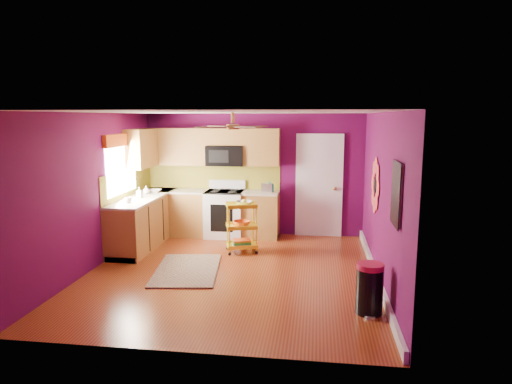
# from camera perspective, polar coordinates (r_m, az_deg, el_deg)

# --- Properties ---
(ground) EXTENTS (5.00, 5.00, 0.00)m
(ground) POSITION_cam_1_polar(r_m,az_deg,el_deg) (7.33, -3.04, -10.00)
(ground) COLOR maroon
(ground) RESTS_ON ground
(room_envelope) EXTENTS (4.54, 5.04, 2.52)m
(room_envelope) POSITION_cam_1_polar(r_m,az_deg,el_deg) (6.96, -2.94, 2.77)
(room_envelope) COLOR #540942
(room_envelope) RESTS_ON ground
(lower_cabinets) EXTENTS (2.81, 2.31, 0.94)m
(lower_cabinets) POSITION_cam_1_polar(r_m,az_deg,el_deg) (9.23, -9.21, -3.24)
(lower_cabinets) COLOR brown
(lower_cabinets) RESTS_ON ground
(electric_range) EXTENTS (0.76, 0.66, 1.13)m
(electric_range) POSITION_cam_1_polar(r_m,az_deg,el_deg) (9.36, -3.92, -2.65)
(electric_range) COLOR white
(electric_range) RESTS_ON ground
(upper_cabinetry) EXTENTS (2.80, 2.30, 1.26)m
(upper_cabinetry) POSITION_cam_1_polar(r_m,az_deg,el_deg) (9.34, -8.19, 5.41)
(upper_cabinetry) COLOR brown
(upper_cabinetry) RESTS_ON ground
(left_window) EXTENTS (0.08, 1.35, 1.08)m
(left_window) POSITION_cam_1_polar(r_m,az_deg,el_deg) (8.62, -16.49, 4.38)
(left_window) COLOR white
(left_window) RESTS_ON ground
(panel_door) EXTENTS (0.95, 0.11, 2.15)m
(panel_door) POSITION_cam_1_polar(r_m,az_deg,el_deg) (9.37, 7.88, 0.66)
(panel_door) COLOR white
(panel_door) RESTS_ON ground
(right_wall_art) EXTENTS (0.04, 2.74, 1.04)m
(right_wall_art) POSITION_cam_1_polar(r_m,az_deg,el_deg) (6.59, 15.66, 0.41)
(right_wall_art) COLOR black
(right_wall_art) RESTS_ON ground
(ceiling_fan) EXTENTS (1.01, 1.01, 0.26)m
(ceiling_fan) POSITION_cam_1_polar(r_m,az_deg,el_deg) (7.11, -2.90, 8.23)
(ceiling_fan) COLOR #BF8C3F
(ceiling_fan) RESTS_ON ground
(shag_rug) EXTENTS (1.18, 1.70, 0.02)m
(shag_rug) POSITION_cam_1_polar(r_m,az_deg,el_deg) (7.49, -8.61, -9.58)
(shag_rug) COLOR black
(shag_rug) RESTS_ON ground
(rolling_cart) EXTENTS (0.63, 0.53, 0.98)m
(rolling_cart) POSITION_cam_1_polar(r_m,az_deg,el_deg) (8.24, -1.75, -4.16)
(rolling_cart) COLOR yellow
(rolling_cart) RESTS_ON ground
(trash_can) EXTENTS (0.42, 0.43, 0.64)m
(trash_can) POSITION_cam_1_polar(r_m,az_deg,el_deg) (5.97, 14.00, -11.63)
(trash_can) COLOR black
(trash_can) RESTS_ON ground
(teal_kettle) EXTENTS (0.18, 0.18, 0.21)m
(teal_kettle) POSITION_cam_1_polar(r_m,az_deg,el_deg) (9.15, 1.68, 0.53)
(teal_kettle) COLOR #149684
(teal_kettle) RESTS_ON lower_cabinets
(toaster) EXTENTS (0.22, 0.15, 0.18)m
(toaster) POSITION_cam_1_polar(r_m,az_deg,el_deg) (9.13, 1.36, 0.55)
(toaster) COLOR beige
(toaster) RESTS_ON lower_cabinets
(soap_bottle_a) EXTENTS (0.09, 0.09, 0.20)m
(soap_bottle_a) POSITION_cam_1_polar(r_m,az_deg,el_deg) (8.76, -14.38, -0.06)
(soap_bottle_a) COLOR #EA3F72
(soap_bottle_a) RESTS_ON lower_cabinets
(soap_bottle_b) EXTENTS (0.13, 0.13, 0.16)m
(soap_bottle_b) POSITION_cam_1_polar(r_m,az_deg,el_deg) (9.15, -13.57, 0.26)
(soap_bottle_b) COLOR white
(soap_bottle_b) RESTS_ON lower_cabinets
(counter_dish) EXTENTS (0.25, 0.25, 0.06)m
(counter_dish) POSITION_cam_1_polar(r_m,az_deg,el_deg) (9.30, -12.50, 0.12)
(counter_dish) COLOR white
(counter_dish) RESTS_ON lower_cabinets
(counter_cup) EXTENTS (0.13, 0.13, 0.10)m
(counter_cup) POSITION_cam_1_polar(r_m,az_deg,el_deg) (8.29, -15.72, -0.98)
(counter_cup) COLOR white
(counter_cup) RESTS_ON lower_cabinets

